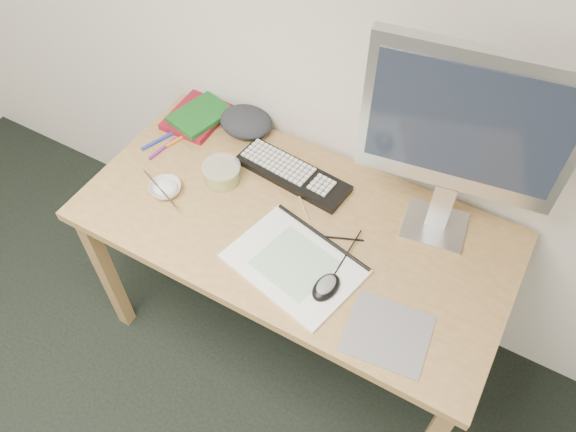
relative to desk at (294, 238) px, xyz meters
The scene contains 18 objects.
desk is the anchor object (origin of this frame).
mousepad 0.48m from the desk, 27.06° to the right, with size 0.23×0.21×0.00m, color slate.
sketchpad 0.19m from the desk, 60.26° to the right, with size 0.39×0.28×0.01m, color white.
keyboard 0.22m from the desk, 120.38° to the left, with size 0.41×0.13×0.02m, color black.
monitor 0.67m from the desk, 27.89° to the left, with size 0.57×0.20×0.66m.
mouse 0.29m from the desk, 40.45° to the right, with size 0.07×0.11×0.04m, color black.
rice_bowl 0.46m from the desk, 167.51° to the right, with size 0.11×0.11×0.03m, color white.
chopsticks 0.47m from the desk, 165.06° to the right, with size 0.02×0.02×0.21m, color silver.
fruit_tub 0.33m from the desk, behind, with size 0.13×0.13×0.06m, color gold.
book_red 0.63m from the desk, 154.87° to the left, with size 0.19×0.25×0.02m, color maroon.
book_green 0.61m from the desk, 155.13° to the left, with size 0.15×0.21×0.02m, color #175C1E.
cloth_lump 0.49m from the desk, 140.83° to the left, with size 0.17×0.14×0.07m, color #23262A.
pencil_pink 0.09m from the desk, 79.78° to the left, with size 0.01×0.01×0.19m, color #D56A92.
pencil_tan 0.10m from the desk, 79.01° to the left, with size 0.01×0.01×0.17m, color tan.
pencil_black 0.17m from the desk, ahead, with size 0.01×0.01×0.17m, color black.
marker_blue 0.63m from the desk, behind, with size 0.01×0.01×0.14m, color #1F37AD.
marker_orange 0.57m from the desk, 165.64° to the left, with size 0.01×0.01×0.14m, color orange.
marker_purple 0.58m from the desk, behind, with size 0.01×0.01×0.13m, color #73227C.
Camera 1 is at (0.87, 0.45, 2.17)m, focal length 35.00 mm.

